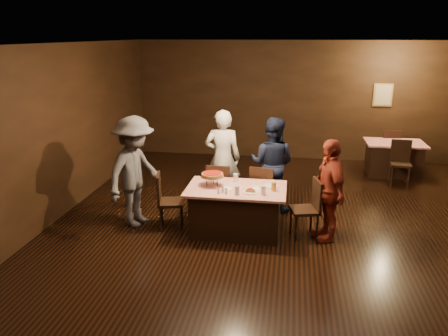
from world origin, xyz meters
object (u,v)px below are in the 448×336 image
Objects in this scene: chair_back_far at (389,148)px; glass_front_left at (237,190)px; chair_end_left at (171,201)px; chair_end_right at (305,209)px; diner_navy_hoodie at (272,164)px; chair_far_right at (264,190)px; chair_far_left at (220,188)px; diner_red_shirt at (329,190)px; pizza_stand at (212,175)px; chair_back_near at (401,163)px; diner_white_jacket at (223,158)px; diner_grey_knit at (135,172)px; glass_back at (236,178)px; glass_front_right at (263,190)px; main_table at (236,210)px; back_table at (393,158)px; glass_amber at (274,187)px; plate_empty at (271,186)px.

chair_back_far is 5.52m from glass_front_left.
chair_end_right is (2.20, 0.00, 0.00)m from chair_end_left.
chair_back_far is 0.55× the size of diner_navy_hoodie.
chair_far_right is 1.03m from chair_end_right.
chair_far_left is at bearing 113.20° from glass_front_left.
diner_red_shirt is 1.86m from pizza_stand.
diner_white_jacket reaches higher than chair_back_near.
chair_back_near is 3.44m from diner_red_shirt.
diner_grey_knit is 1.69m from glass_back.
chair_end_right is 4.72m from chair_back_far.
chair_far_right and chair_end_left have the same top height.
chair_far_right is 1.68m from chair_end_left.
chair_end_left is 0.51× the size of diner_grey_knit.
diner_red_shirt is 11.69× the size of glass_front_left.
diner_white_jacket is 4.83× the size of pizza_stand.
chair_far_right is 1.07m from glass_front_right.
chair_end_right is (1.10, 0.00, 0.09)m from main_table.
chair_end_left is 2.58m from diner_red_shirt.
chair_end_left is 0.85m from pizza_stand.
chair_back_near reaches higher than back_table.
chair_end_right is (-2.10, -3.62, 0.09)m from back_table.
diner_white_jacket is (-0.01, 0.42, 0.44)m from chair_far_left.
chair_end_left is 1.00× the size of chair_back_far.
glass_front_left is at bearing 50.80° from chair_back_far.
glass_front_left is (-1.40, -0.28, 0.02)m from diner_red_shirt.
pizza_stand reaches higher than back_table.
chair_back_far is 5.26m from glass_front_right.
main_table is at bearing -103.24° from chair_end_left.
chair_back_far is at bearing 49.23° from pizza_stand.
chair_far_left and chair_far_right have the same top height.
diner_white_jacket is at bearing 112.53° from glass_back.
pizza_stand is 2.71× the size of glass_back.
chair_end_left is 6.79× the size of glass_back.
diner_red_shirt is (3.17, -0.07, -0.12)m from diner_grey_knit.
chair_back_near is (0.00, -0.70, 0.09)m from back_table.
diner_red_shirt reaches higher than back_table.
chair_end_left is (-1.50, -0.75, 0.00)m from chair_far_right.
chair_far_left is at bearing -56.26° from chair_end_left.
diner_navy_hoodie is 1.18m from glass_amber.
chair_back_near is at bearing -90.00° from back_table.
chair_back_far is 4.12m from diner_navy_hoodie.
glass_front_right is (0.85, -0.30, -0.11)m from pizza_stand.
pizza_stand is 1.52× the size of plate_empty.
plate_empty is (-2.65, -3.47, 0.39)m from back_table.
glass_amber is (-2.60, -2.97, 0.37)m from chair_back_near.
main_table is 1.33m from diner_navy_hoodie.
chair_far_left is 1.00× the size of chair_back_far.
back_table is 9.29× the size of glass_front_left.
chair_far_right is 0.69m from plate_empty.
diner_grey_knit is 13.41× the size of glass_front_left.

